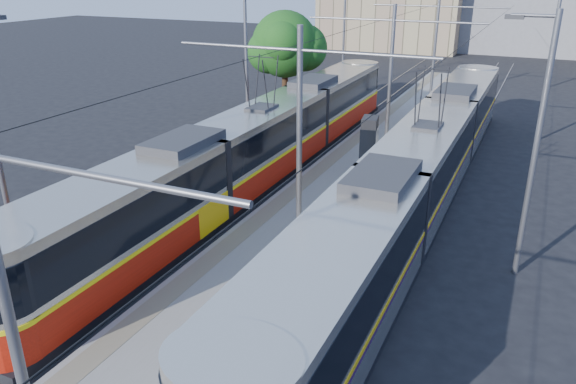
% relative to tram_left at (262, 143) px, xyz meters
% --- Properties ---
extents(ground, '(160.00, 160.00, 0.00)m').
position_rel_tram_left_xyz_m(ground, '(3.60, -12.17, -1.71)').
color(ground, black).
rests_on(ground, ground).
extents(platform, '(4.00, 50.00, 0.30)m').
position_rel_tram_left_xyz_m(platform, '(3.60, 4.83, -1.56)').
color(platform, gray).
rests_on(platform, ground).
extents(tactile_strip_left, '(0.70, 50.00, 0.01)m').
position_rel_tram_left_xyz_m(tactile_strip_left, '(2.15, 4.83, -1.40)').
color(tactile_strip_left, gray).
rests_on(tactile_strip_left, platform).
extents(tactile_strip_right, '(0.70, 50.00, 0.01)m').
position_rel_tram_left_xyz_m(tactile_strip_right, '(5.05, 4.83, -1.40)').
color(tactile_strip_right, gray).
rests_on(tactile_strip_right, platform).
extents(rails, '(8.71, 70.00, 0.03)m').
position_rel_tram_left_xyz_m(rails, '(3.60, 4.83, -1.69)').
color(rails, gray).
rests_on(rails, ground).
extents(tram_left, '(2.43, 29.81, 5.50)m').
position_rel_tram_left_xyz_m(tram_left, '(0.00, 0.00, 0.00)').
color(tram_left, black).
rests_on(tram_left, ground).
extents(tram_right, '(2.43, 32.14, 5.50)m').
position_rel_tram_left_xyz_m(tram_right, '(7.20, -0.05, 0.15)').
color(tram_right, black).
rests_on(tram_right, ground).
extents(catenary, '(9.20, 70.00, 7.00)m').
position_rel_tram_left_xyz_m(catenary, '(3.60, 1.98, 2.82)').
color(catenary, slate).
rests_on(catenary, platform).
extents(street_lamps, '(15.18, 38.22, 8.00)m').
position_rel_tram_left_xyz_m(street_lamps, '(3.60, 8.83, 2.47)').
color(street_lamps, slate).
rests_on(street_lamps, ground).
extents(shelter, '(0.89, 1.25, 2.54)m').
position_rel_tram_left_xyz_m(shelter, '(4.25, 2.22, -0.08)').
color(shelter, black).
rests_on(shelter, platform).
extents(tree, '(4.54, 4.20, 6.60)m').
position_rel_tram_left_xyz_m(tree, '(-3.82, 11.39, 2.76)').
color(tree, '#382314').
rests_on(tree, ground).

